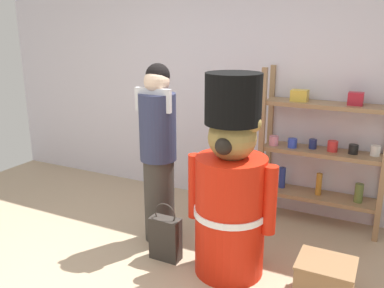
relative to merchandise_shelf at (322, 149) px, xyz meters
name	(u,v)px	position (x,y,z in m)	size (l,w,h in m)	color
back_wall	(237,87)	(-0.98, 0.22, 0.53)	(6.40, 0.12, 2.60)	silver
merchandise_shelf	(322,149)	(0.00, 0.00, 0.00)	(1.18, 0.35, 1.55)	#93704C
teddy_bear_guard	(231,189)	(-0.48, -1.21, -0.06)	(0.73, 0.57, 1.61)	red
person_shopper	(158,151)	(-1.25, -1.00, 0.08)	(0.34, 0.33, 1.63)	#38332D
shopping_bag	(165,238)	(-1.03, -1.29, -0.58)	(0.26, 0.12, 0.51)	#332D28
display_crate	(325,280)	(0.28, -1.23, -0.62)	(0.41, 0.35, 0.30)	olive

